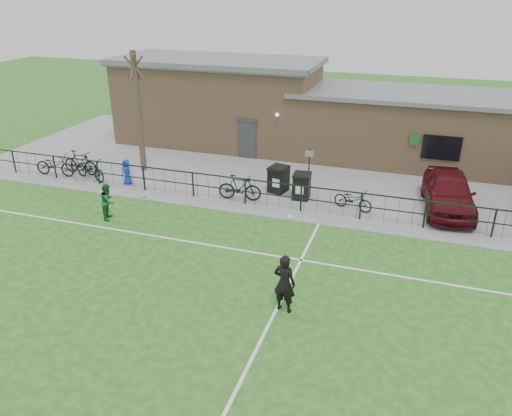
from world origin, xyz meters
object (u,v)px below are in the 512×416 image
(wheelie_bin_right, at_px, (302,187))
(bicycle_d, at_px, (240,188))
(bicycle_a, at_px, (55,165))
(ball_ground, at_px, (144,196))
(bicycle_b, at_px, (80,163))
(wheelie_bin_left, at_px, (279,180))
(bicycle_c, at_px, (90,169))
(sign_post, at_px, (309,169))
(outfield_player, at_px, (108,201))
(bare_tree, at_px, (139,113))
(spectator_child, at_px, (127,172))
(car_maroon, at_px, (449,192))
(bicycle_e, at_px, (353,200))

(wheelie_bin_right, bearing_deg, bicycle_d, -161.45)
(bicycle_a, distance_m, ball_ground, 5.78)
(bicycle_a, bearing_deg, bicycle_b, -66.12)
(wheelie_bin_left, bearing_deg, bicycle_c, -158.41)
(wheelie_bin_left, distance_m, bicycle_d, 2.03)
(sign_post, height_order, outfield_player, sign_post)
(wheelie_bin_left, distance_m, bicycle_b, 10.19)
(bicycle_d, bearing_deg, bicycle_a, 83.29)
(outfield_player, bearing_deg, bare_tree, -0.84)
(wheelie_bin_right, bearing_deg, ball_ground, -166.12)
(wheelie_bin_right, bearing_deg, spectator_child, -177.50)
(bicycle_c, bearing_deg, bare_tree, -21.43)
(spectator_child, distance_m, outfield_player, 3.83)
(bicycle_d, height_order, outfield_player, outfield_player)
(bare_tree, bearing_deg, wheelie_bin_right, -7.25)
(bare_tree, bearing_deg, bicycle_d, -19.52)
(wheelie_bin_right, height_order, outfield_player, outfield_player)
(sign_post, height_order, spectator_child, sign_post)
(bare_tree, height_order, bicycle_d, bare_tree)
(bicycle_b, distance_m, outfield_player, 5.91)
(car_maroon, xyz_separation_m, bicycle_c, (-16.62, -1.75, -0.26))
(bicycle_a, relative_size, bicycle_d, 1.08)
(bicycle_d, relative_size, bicycle_e, 1.12)
(bicycle_b, relative_size, bicycle_d, 1.04)
(bare_tree, bearing_deg, sign_post, 0.06)
(bicycle_c, distance_m, bicycle_d, 7.87)
(wheelie_bin_right, distance_m, car_maroon, 6.24)
(outfield_player, bearing_deg, bicycle_e, -84.22)
(bicycle_b, xyz_separation_m, ball_ground, (4.56, -1.68, -0.53))
(bare_tree, relative_size, ball_ground, 29.42)
(bicycle_b, bearing_deg, wheelie_bin_left, -80.59)
(sign_post, distance_m, bicycle_c, 10.70)
(bicycle_d, xyz_separation_m, ball_ground, (-4.23, -1.12, -0.50))
(sign_post, xyz_separation_m, ball_ground, (-6.84, -3.31, -0.92))
(outfield_player, bearing_deg, bicycle_d, -69.47)
(bicycle_b, bearing_deg, bicycle_c, -114.09)
(car_maroon, distance_m, bicycle_d, 8.95)
(sign_post, height_order, bicycle_c, sign_post)
(ball_ground, bearing_deg, bicycle_c, 161.86)
(bicycle_e, bearing_deg, bicycle_b, 106.13)
(bicycle_b, relative_size, bicycle_e, 1.17)
(bicycle_c, relative_size, bicycle_d, 1.08)
(wheelie_bin_right, relative_size, bicycle_d, 0.56)
(bicycle_b, distance_m, ball_ground, 4.89)
(wheelie_bin_left, relative_size, car_maroon, 0.24)
(wheelie_bin_right, height_order, bicycle_e, wheelie_bin_right)
(wheelie_bin_left, height_order, spectator_child, spectator_child)
(bicycle_c, bearing_deg, sign_post, -60.42)
(wheelie_bin_left, distance_m, sign_post, 1.49)
(bicycle_d, bearing_deg, wheelie_bin_left, -48.74)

